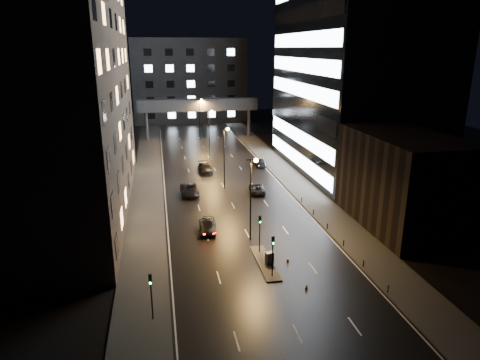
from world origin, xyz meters
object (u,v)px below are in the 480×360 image
Objects in this scene: car_away_d at (205,168)px; car_toward_a at (257,188)px; car_away_a at (208,226)px; car_toward_b at (260,162)px; car_away_c at (190,190)px; car_away_b at (207,227)px; utility_cabinet at (269,258)px.

car_away_d reaches higher than car_toward_a.
car_away_a is 27.20m from car_away_d.
car_away_a is at bearing 69.37° from car_toward_b.
car_toward_b is (14.88, 14.78, -0.09)m from car_away_c.
car_away_d is 11.26m from car_toward_b.
car_away_d is (2.86, 27.22, 0.10)m from car_away_b.
car_away_b is at bearing 69.22° from car_toward_b.
car_away_c is at bearing 92.63° from car_away_b.
car_toward_b is at bearing 43.63° from car_away_c.
car_away_c reaches higher than car_away_b.
car_away_c is 13.04m from car_away_d.
car_toward_a is (9.50, 13.69, -0.13)m from car_away_a.
car_away_a is 16.67m from car_toward_a.
car_away_b is 0.86× the size of car_toward_a.
car_toward_a is at bearing 79.36° from car_toward_b.
car_toward_b reaches higher than car_toward_a.
car_away_b is 14.81m from car_away_c.
car_away_a is at bearing -86.62° from car_away_c.
car_away_c is 25.21m from utility_cabinet.
utility_cabinet is (2.72, -36.79, -0.01)m from car_away_d.
car_toward_a is (9.67, 13.85, -0.01)m from car_away_b.
car_toward_a is (6.81, -13.38, -0.11)m from car_away_d.
car_toward_b is 39.99m from utility_cabinet.
car_toward_a is 1.02× the size of car_toward_b.
car_away_d is at bearing 16.31° from car_toward_b.
car_away_b is 11.07m from utility_cabinet.
car_away_c reaches higher than car_toward_b.
car_away_c reaches higher than car_toward_a.
car_toward_a is 16.26m from car_toward_b.
utility_cabinet is (-8.30, -39.12, 0.08)m from car_toward_b.
car_toward_a is at bearing 62.25° from car_away_a.
car_away_c is at bearing -109.93° from car_away_d.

